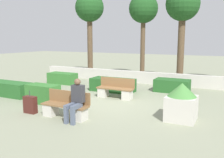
{
  "coord_description": "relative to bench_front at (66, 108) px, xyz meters",
  "views": [
    {
      "loc": [
        4.27,
        -8.36,
        2.53
      ],
      "look_at": [
        -0.16,
        0.5,
        0.9
      ],
      "focal_mm": 40.0,
      "sensor_mm": 36.0,
      "label": 1
    }
  ],
  "objects": [
    {
      "name": "planter_corner_left",
      "position": [
        3.37,
        1.39,
        0.28
      ],
      "size": [
        0.89,
        0.89,
        1.18
      ],
      "color": "beige",
      "rests_on": "ground_plane"
    },
    {
      "name": "tree_center_right",
      "position": [
        1.93,
        8.21,
        3.89
      ],
      "size": [
        1.88,
        1.88,
        5.33
      ],
      "color": "brown",
      "rests_on": "ground_plane"
    },
    {
      "name": "perimeter_wall",
      "position": [
        0.52,
        7.0,
        0.01
      ],
      "size": [
        14.03,
        0.3,
        0.65
      ],
      "color": "beige",
      "rests_on": "ground_plane"
    },
    {
      "name": "bench_front",
      "position": [
        0.0,
        0.0,
        0.0
      ],
      "size": [
        1.61,
        0.49,
        0.84
      ],
      "color": "brown",
      "rests_on": "ground_plane"
    },
    {
      "name": "hedge_block_mid_right",
      "position": [
        2.15,
        5.43,
        -0.01
      ],
      "size": [
        1.61,
        0.9,
        0.6
      ],
      "color": "#235623",
      "rests_on": "ground_plane"
    },
    {
      "name": "tree_leftmost",
      "position": [
        -4.18,
        8.35,
        4.06
      ],
      "size": [
        1.9,
        1.9,
        5.49
      ],
      "color": "brown",
      "rests_on": "ground_plane"
    },
    {
      "name": "hedge_block_near_right",
      "position": [
        -1.92,
        1.1,
        0.05
      ],
      "size": [
        1.31,
        0.63,
        0.73
      ],
      "color": "#33702D",
      "rests_on": "ground_plane"
    },
    {
      "name": "hedge_block_far_right",
      "position": [
        -4.16,
        1.38,
        -0.01
      ],
      "size": [
        2.19,
        0.77,
        0.61
      ],
      "color": "#286028",
      "rests_on": "ground_plane"
    },
    {
      "name": "ground_plane",
      "position": [
        0.52,
        2.1,
        -0.31
      ],
      "size": [
        60.0,
        60.0,
        0.0
      ],
      "primitive_type": "plane",
      "color": "gray"
    },
    {
      "name": "tree_center_left",
      "position": [
        -0.54,
        8.72,
        3.89
      ],
      "size": [
        1.79,
        1.79,
        5.22
      ],
      "color": "brown",
      "rests_on": "ground_plane"
    },
    {
      "name": "person_seated_man",
      "position": [
        0.5,
        -0.14,
        0.41
      ],
      "size": [
        0.38,
        0.63,
        1.31
      ],
      "color": "#515B70",
      "rests_on": "ground_plane"
    },
    {
      "name": "bench_left_side",
      "position": [
        0.27,
        3.12,
        -0.0
      ],
      "size": [
        1.6,
        0.48,
        0.84
      ],
      "rotation": [
        0.0,
        0.0,
        -0.16
      ],
      "color": "brown",
      "rests_on": "ground_plane"
    },
    {
      "name": "suitcase",
      "position": [
        -1.37,
        -0.15,
        -0.02
      ],
      "size": [
        0.46,
        0.21,
        0.79
      ],
      "color": "#471E19",
      "rests_on": "ground_plane"
    },
    {
      "name": "hedge_block_mid_left",
      "position": [
        -3.89,
        4.88,
        -0.01
      ],
      "size": [
        1.61,
        0.76,
        0.6
      ],
      "color": "#33702D",
      "rests_on": "ground_plane"
    },
    {
      "name": "hedge_block_far_left",
      "position": [
        -0.43,
        4.27,
        -0.0
      ],
      "size": [
        2.11,
        0.89,
        0.62
      ],
      "color": "#235623",
      "rests_on": "ground_plane"
    }
  ]
}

